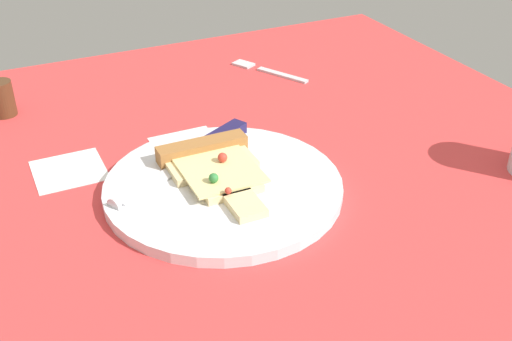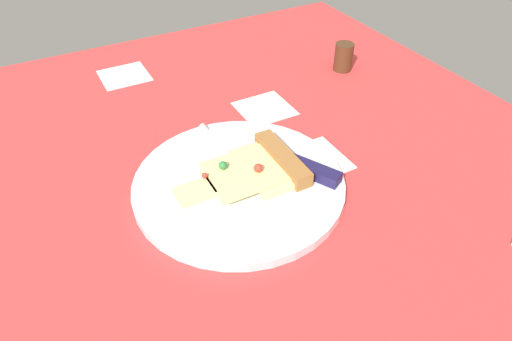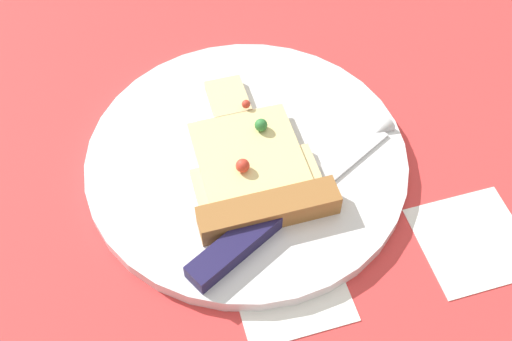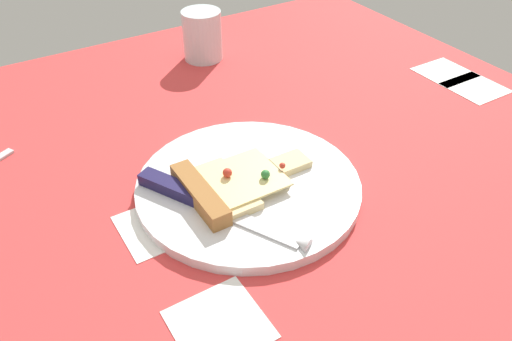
{
  "view_description": "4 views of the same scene",
  "coord_description": "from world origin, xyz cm",
  "views": [
    {
      "loc": [
        24.5,
        58.08,
        43.02
      ],
      "look_at": [
        -3.25,
        -0.21,
        3.63
      ],
      "focal_mm": 44.27,
      "sensor_mm": 36.0,
      "label": 1
    },
    {
      "loc": [
        -42.5,
        17.47,
        42.45
      ],
      "look_at": [
        -1.63,
        -4.62,
        3.59
      ],
      "focal_mm": 31.61,
      "sensor_mm": 36.0,
      "label": 2
    },
    {
      "loc": [
        -8.75,
        -36.28,
        46.45
      ],
      "look_at": [
        0.06,
        -5.73,
        2.79
      ],
      "focal_mm": 43.61,
      "sensor_mm": 36.0,
      "label": 3
    },
    {
      "loc": [
        44.57,
        -29.17,
        43.62
      ],
      "look_at": [
        1.09,
        -2.27,
        3.85
      ],
      "focal_mm": 35.85,
      "sensor_mm": 36.0,
      "label": 4
    }
  ],
  "objects": [
    {
      "name": "plate",
      "position": [
        -0.0,
        -2.79,
        0.71
      ],
      "size": [
        29.45,
        29.45,
        1.42
      ],
      "primitive_type": "cylinder",
      "color": "silver",
      "rests_on": "ground_plane"
    },
    {
      "name": "pizza_slice",
      "position": [
        -0.01,
        -5.41,
        2.21
      ],
      "size": [
        12.01,
        17.45,
        2.53
      ],
      "rotation": [
        0.0,
        0.0,
        6.28
      ],
      "color": "beige",
      "rests_on": "plate"
    },
    {
      "name": "ground_plane",
      "position": [
        0.02,
        0.03,
        -1.5
      ],
      "size": [
        111.23,
        111.23,
        3.0
      ],
      "color": "#D13838",
      "rests_on": "ground"
    },
    {
      "name": "pepper_shaker",
      "position": [
        21.83,
        -36.94,
        2.73
      ],
      "size": [
        3.65,
        3.65,
        5.45
      ],
      "primitive_type": "cylinder",
      "color": "#4C2D19",
      "rests_on": "ground_plane"
    },
    {
      "name": "knife",
      "position": [
        0.93,
        -9.78,
        2.02
      ],
      "size": [
        22.22,
        13.04,
        2.45
      ],
      "rotation": [
        0.0,
        0.0,
        5.2
      ],
      "color": "silver",
      "rests_on": "plate"
    },
    {
      "name": "fork",
      "position": [
        -21.79,
        -35.2,
        0.4
      ],
      "size": [
        8.8,
        14.34,
        0.8
      ],
      "rotation": [
        0.0,
        0.0,
        3.63
      ],
      "color": "silver",
      "rests_on": "ground_plane"
    }
  ]
}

